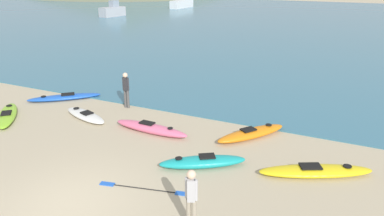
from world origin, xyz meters
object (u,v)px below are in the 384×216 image
object	(u,v)px
kayak_on_sand_4	(203,162)
loose_paddle	(144,189)
person_near_foreground	(191,196)
kayak_on_sand_2	(316,171)
kayak_on_sand_7	(251,133)
kayak_on_sand_0	(64,97)
kayak_on_sand_3	(7,115)
moored_boat_0	(113,11)
person_near_waterline	(126,88)
moored_boat_3	(182,4)
kayak_on_sand_1	(151,128)
kayak_on_sand_6	(85,115)

from	to	relation	value
kayak_on_sand_4	loose_paddle	size ratio (longest dim) A/B	1.00
loose_paddle	person_near_foreground	bearing A→B (deg)	-26.49
kayak_on_sand_2	kayak_on_sand_7	distance (m)	3.25
kayak_on_sand_0	kayak_on_sand_2	bearing A→B (deg)	-10.07
kayak_on_sand_3	moored_boat_0	distance (m)	38.43
person_near_foreground	kayak_on_sand_7	bearing A→B (deg)	92.60
kayak_on_sand_3	moored_boat_0	xyz separation A→B (m)	(-19.26, 33.24, 0.66)
person_near_waterline	loose_paddle	bearing A→B (deg)	-51.22
kayak_on_sand_4	moored_boat_3	world-z (taller)	moored_boat_3
kayak_on_sand_1	moored_boat_3	world-z (taller)	moored_boat_3
kayak_on_sand_3	kayak_on_sand_2	bearing A→B (deg)	3.41
moored_boat_3	kayak_on_sand_6	bearing A→B (deg)	-67.65
kayak_on_sand_0	kayak_on_sand_1	bearing A→B (deg)	-14.89
moored_boat_0	loose_paddle	distance (m)	44.99
kayak_on_sand_0	moored_boat_3	distance (m)	48.77
kayak_on_sand_2	loose_paddle	distance (m)	5.33
kayak_on_sand_6	loose_paddle	size ratio (longest dim) A/B	1.00
kayak_on_sand_2	kayak_on_sand_7	xyz separation A→B (m)	(-2.65, 1.87, 0.02)
kayak_on_sand_2	moored_boat_3	size ratio (longest dim) A/B	0.62
person_near_foreground	person_near_waterline	distance (m)	9.27
kayak_on_sand_6	kayak_on_sand_7	xyz separation A→B (m)	(7.08, 1.18, 0.04)
moored_boat_0	kayak_on_sand_1	bearing A→B (deg)	-51.12
kayak_on_sand_4	loose_paddle	bearing A→B (deg)	-116.98
person_near_foreground	kayak_on_sand_1	bearing A→B (deg)	130.91
kayak_on_sand_2	person_near_foreground	xyz separation A→B (m)	(-2.39, -4.00, 0.79)
moored_boat_3	kayak_on_sand_4	bearing A→B (deg)	-62.25
kayak_on_sand_2	person_near_foreground	size ratio (longest dim) A/B	2.15
person_near_foreground	moored_boat_0	distance (m)	47.03
moored_boat_0	kayak_on_sand_2	bearing A→B (deg)	-45.36
kayak_on_sand_4	person_near_waterline	world-z (taller)	person_near_waterline
kayak_on_sand_6	moored_boat_3	bearing A→B (deg)	112.35
kayak_on_sand_1	moored_boat_3	xyz separation A→B (m)	(-22.80, 47.36, 0.52)
kayak_on_sand_3	moored_boat_0	world-z (taller)	moored_boat_0
kayak_on_sand_7	person_near_waterline	world-z (taller)	person_near_waterline
person_near_foreground	kayak_on_sand_4	bearing A→B (deg)	108.85
kayak_on_sand_3	person_near_foreground	xyz separation A→B (m)	(10.43, -3.23, 0.80)
kayak_on_sand_3	person_near_waterline	xyz separation A→B (m)	(3.91, 3.37, 0.82)
kayak_on_sand_1	moored_boat_0	size ratio (longest dim) A/B	0.85
kayak_on_sand_7	moored_boat_3	size ratio (longest dim) A/B	0.51
kayak_on_sand_1	moored_boat_3	bearing A→B (deg)	115.71
kayak_on_sand_0	kayak_on_sand_1	world-z (taller)	kayak_on_sand_1
moored_boat_0	moored_boat_3	world-z (taller)	moored_boat_0
kayak_on_sand_1	person_near_waterline	size ratio (longest dim) A/B	1.96
kayak_on_sand_7	moored_boat_0	bearing A→B (deg)	133.86
person_near_foreground	kayak_on_sand_3	bearing A→B (deg)	162.77
kayak_on_sand_4	moored_boat_0	bearing A→B (deg)	130.55
kayak_on_sand_4	moored_boat_3	xyz separation A→B (m)	(-25.77, 48.99, 0.52)
person_near_waterline	kayak_on_sand_2	bearing A→B (deg)	-16.30
kayak_on_sand_6	person_near_waterline	size ratio (longest dim) A/B	1.64
kayak_on_sand_3	loose_paddle	size ratio (longest dim) A/B	1.00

